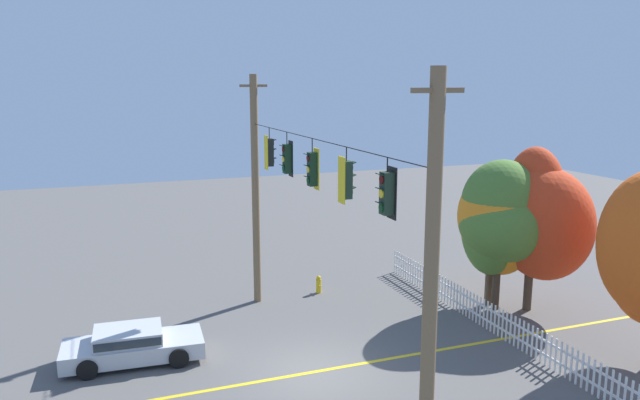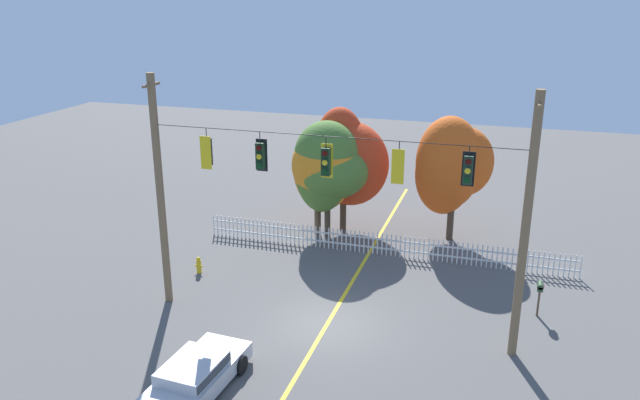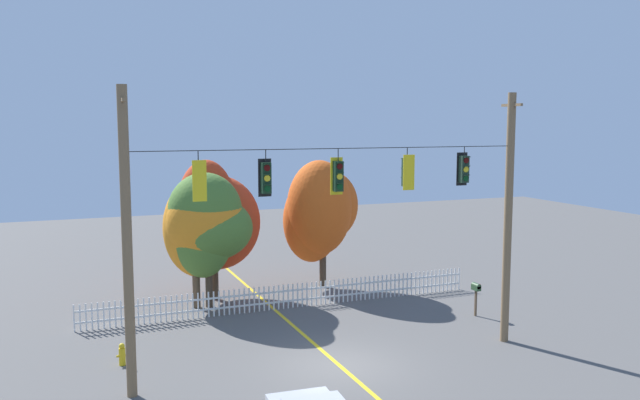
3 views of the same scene
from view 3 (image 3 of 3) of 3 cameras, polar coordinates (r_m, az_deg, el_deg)
ground at (r=22.98m, az=1.68°, el=-14.23°), size 80.00×80.00×0.00m
lane_centerline_stripe at (r=22.98m, az=1.68°, el=-14.22°), size 0.16×36.00×0.01m
signal_support_span at (r=21.75m, az=1.72°, el=-2.51°), size 13.96×1.10×9.33m
traffic_signal_southbound_primary at (r=20.13m, az=-10.55°, el=1.69°), size 0.43×0.38×1.54m
traffic_signal_eastbound_side at (r=20.67m, az=-4.76°, el=1.95°), size 0.43×0.38×1.50m
traffic_signal_westbound_side at (r=21.52m, az=1.58°, el=2.10°), size 0.43×0.38×1.54m
traffic_signal_northbound_primary at (r=22.64m, az=7.62°, el=2.44°), size 0.43×0.38×1.46m
traffic_signal_northbound_secondary at (r=23.87m, az=12.45°, el=2.66°), size 0.43×0.38×1.40m
white_picket_fence at (r=29.43m, az=-2.80°, el=-8.39°), size 17.97×0.06×1.10m
autumn_maple_near_fence at (r=29.57m, az=-10.26°, el=-2.21°), size 3.59×3.32×5.83m
autumn_maple_mid at (r=29.46m, az=-9.89°, el=-2.02°), size 3.86×3.52×6.06m
autumn_oak_far_east at (r=30.88m, az=-9.33°, el=-1.49°), size 4.48×3.61×6.56m
autumn_maple_far_west at (r=32.54m, az=-0.04°, el=-0.97°), size 3.86×3.35×6.43m
fire_hydrant at (r=23.82m, az=-16.90°, el=-12.79°), size 0.38×0.22×0.77m
roadside_mailbox at (r=28.90m, az=13.48°, el=-7.58°), size 0.25×0.44×1.44m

